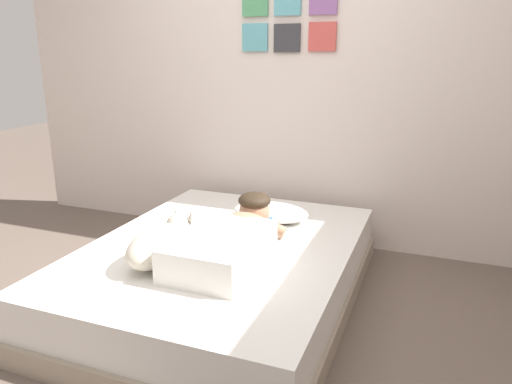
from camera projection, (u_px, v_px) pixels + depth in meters
The scene contains 8 objects.
ground_plane at pixel (194, 337), 2.54m from camera, with size 13.41×13.41×0.00m, color #66564C.
back_wall at pixel (289, 79), 3.62m from camera, with size 4.71×0.12×2.50m.
bed at pixel (223, 272), 2.89m from camera, with size 1.53×2.02×0.36m.
pillow at pixel (271, 212), 3.24m from camera, with size 0.52×0.32×0.11m, color white.
person_lying at pixel (231, 238), 2.65m from camera, with size 0.43×0.92×0.27m.
dog at pixel (162, 243), 2.59m from camera, with size 0.26×0.57×0.21m.
coffee_cup at pixel (266, 222), 3.10m from camera, with size 0.12×0.09×0.07m.
cell_phone at pixel (257, 253), 2.70m from camera, with size 0.07×0.14×0.01m, color black.
Camera 1 is at (1.11, -1.95, 1.46)m, focal length 33.64 mm.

